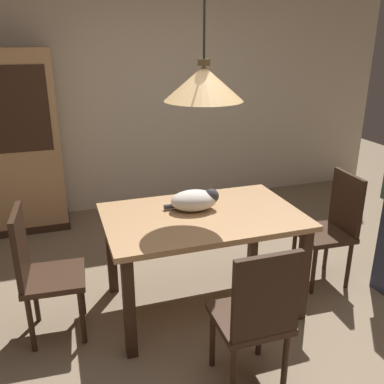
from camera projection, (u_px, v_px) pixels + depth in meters
The scene contains 9 objects.
ground at pixel (219, 337), 2.90m from camera, with size 10.00×10.00×0.00m, color #847056.
back_wall at pixel (134, 83), 4.76m from camera, with size 6.40×0.10×2.90m, color beige.
dining_table at pixel (202, 227), 3.04m from camera, with size 1.40×0.90×0.75m.
chair_near_front at pixel (256, 314), 2.31m from camera, with size 0.40×0.40×0.93m.
chair_right_side at pixel (333, 224), 3.42m from camera, with size 0.42×0.42×0.93m.
chair_left_side at pixel (40, 269), 2.76m from camera, with size 0.43×0.43×0.93m.
cat_sleeping at pixel (195, 200), 3.06m from camera, with size 0.39×0.25×0.16m.
pendant_lamp at pixel (204, 83), 2.69m from camera, with size 0.52×0.52×1.30m.
hutch_bookcase at pixel (3, 148), 4.23m from camera, with size 1.12×0.45×1.85m.
Camera 1 is at (-0.92, -2.19, 1.94)m, focal length 39.38 mm.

